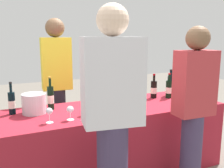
% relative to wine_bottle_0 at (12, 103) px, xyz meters
% --- Properties ---
extents(tasting_table, '(2.41, 0.79, 0.73)m').
position_rel_wine_bottle_0_xyz_m(tasting_table, '(0.97, -0.20, -0.48)').
color(tasting_table, maroon).
rests_on(tasting_table, ground_plane).
extents(wine_bottle_0, '(0.06, 0.06, 0.32)m').
position_rel_wine_bottle_0_xyz_m(wine_bottle_0, '(0.00, 0.00, 0.00)').
color(wine_bottle_0, black).
rests_on(wine_bottle_0, tasting_table).
extents(wine_bottle_1, '(0.07, 0.07, 0.34)m').
position_rel_wine_bottle_0_xyz_m(wine_bottle_1, '(0.37, -0.00, 0.01)').
color(wine_bottle_1, black).
rests_on(wine_bottle_1, tasting_table).
extents(wine_bottle_2, '(0.07, 0.07, 0.31)m').
position_rel_wine_bottle_0_xyz_m(wine_bottle_2, '(0.93, -0.09, -0.00)').
color(wine_bottle_2, black).
rests_on(wine_bottle_2, tasting_table).
extents(wine_bottle_3, '(0.08, 0.08, 0.30)m').
position_rel_wine_bottle_0_xyz_m(wine_bottle_3, '(1.09, -0.03, -0.00)').
color(wine_bottle_3, black).
rests_on(wine_bottle_3, tasting_table).
extents(wine_bottle_4, '(0.07, 0.07, 0.30)m').
position_rel_wine_bottle_0_xyz_m(wine_bottle_4, '(1.35, -0.06, 0.00)').
color(wine_bottle_4, black).
rests_on(wine_bottle_4, tasting_table).
extents(wine_bottle_5, '(0.07, 0.07, 0.29)m').
position_rel_wine_bottle_0_xyz_m(wine_bottle_5, '(1.60, -0.03, -0.00)').
color(wine_bottle_5, black).
rests_on(wine_bottle_5, tasting_table).
extents(wine_bottle_6, '(0.08, 0.08, 0.30)m').
position_rel_wine_bottle_0_xyz_m(wine_bottle_6, '(1.78, -0.10, -0.00)').
color(wine_bottle_6, black).
rests_on(wine_bottle_6, tasting_table).
extents(wine_bottle_7, '(0.08, 0.08, 0.33)m').
position_rel_wine_bottle_0_xyz_m(wine_bottle_7, '(1.88, 0.00, 0.01)').
color(wine_bottle_7, black).
rests_on(wine_bottle_7, tasting_table).
extents(wine_glass_0, '(0.06, 0.06, 0.14)m').
position_rel_wine_bottle_0_xyz_m(wine_glass_0, '(0.27, -0.41, -0.02)').
color(wine_glass_0, silver).
rests_on(wine_glass_0, tasting_table).
extents(wine_glass_1, '(0.07, 0.07, 0.13)m').
position_rel_wine_bottle_0_xyz_m(wine_glass_1, '(0.46, -0.41, -0.02)').
color(wine_glass_1, silver).
rests_on(wine_glass_1, tasting_table).
extents(wine_glass_2, '(0.07, 0.07, 0.14)m').
position_rel_wine_bottle_0_xyz_m(wine_glass_2, '(0.64, -0.33, -0.01)').
color(wine_glass_2, silver).
rests_on(wine_glass_2, tasting_table).
extents(wine_glass_3, '(0.07, 0.07, 0.14)m').
position_rel_wine_bottle_0_xyz_m(wine_glass_3, '(0.93, -0.38, -0.01)').
color(wine_glass_3, silver).
rests_on(wine_glass_3, tasting_table).
extents(ice_bucket, '(0.23, 0.23, 0.19)m').
position_rel_wine_bottle_0_xyz_m(ice_bucket, '(0.20, -0.06, -0.01)').
color(ice_bucket, silver).
rests_on(ice_bucket, tasting_table).
extents(server_pouring, '(0.37, 0.23, 1.68)m').
position_rel_wine_bottle_0_xyz_m(server_pouring, '(0.56, 0.51, 0.09)').
color(server_pouring, black).
rests_on(server_pouring, ground_plane).
extents(guest_0, '(0.47, 0.31, 1.70)m').
position_rel_wine_bottle_0_xyz_m(guest_0, '(0.63, -0.93, 0.07)').
color(guest_0, '#3F3351').
rests_on(guest_0, ground_plane).
extents(guest_1, '(0.37, 0.22, 1.56)m').
position_rel_wine_bottle_0_xyz_m(guest_1, '(1.47, -0.85, 0.01)').
color(guest_1, '#3F3351').
rests_on(guest_1, ground_plane).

